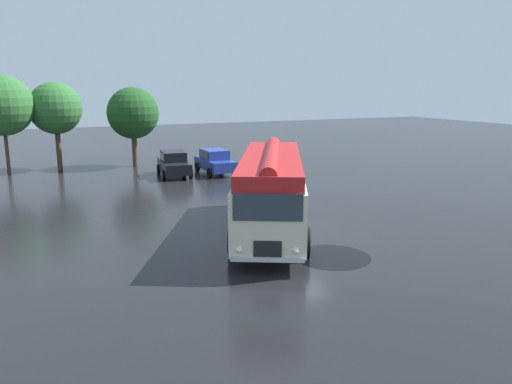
{
  "coord_description": "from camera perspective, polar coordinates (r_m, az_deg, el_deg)",
  "views": [
    {
      "loc": [
        -9.8,
        -17.4,
        5.98
      ],
      "look_at": [
        -0.82,
        2.05,
        1.4
      ],
      "focal_mm": 35.0,
      "sensor_mm": 36.0,
      "label": 1
    }
  ],
  "objects": [
    {
      "name": "car_near_left",
      "position": [
        34.11,
        -9.37,
        3.25
      ],
      "size": [
        2.32,
        4.37,
        1.66
      ],
      "color": "black",
      "rests_on": "ground"
    },
    {
      "name": "tree_centre",
      "position": [
        38.51,
        -13.82,
        8.74
      ],
      "size": [
        3.81,
        3.81,
        5.89
      ],
      "color": "#4C3823",
      "rests_on": "ground"
    },
    {
      "name": "tree_far_left",
      "position": [
        38.07,
        -27.12,
        8.74
      ],
      "size": [
        4.1,
        4.1,
        6.73
      ],
      "color": "#4C3823",
      "rests_on": "ground"
    },
    {
      "name": "tree_left_of_centre",
      "position": [
        38.72,
        -22.12,
        8.79
      ],
      "size": [
        3.69,
        3.69,
        6.25
      ],
      "color": "#4C3823",
      "rests_on": "ground"
    },
    {
      "name": "car_mid_left",
      "position": [
        34.7,
        -4.71,
        3.51
      ],
      "size": [
        1.97,
        4.2,
        1.66
      ],
      "color": "navy",
      "rests_on": "ground"
    },
    {
      "name": "ground_plane",
      "position": [
        20.85,
        4.42,
        -4.64
      ],
      "size": [
        120.0,
        120.0,
        0.0
      ],
      "primitive_type": "plane",
      "color": "black"
    },
    {
      "name": "puddle_patch",
      "position": [
        18.13,
        8.67,
        -7.32
      ],
      "size": [
        2.76,
        2.76,
        0.01
      ],
      "primitive_type": "cylinder",
      "color": "black",
      "rests_on": "ground"
    },
    {
      "name": "vintage_bus",
      "position": [
        20.47,
        1.76,
        0.55
      ],
      "size": [
        6.88,
        10.06,
        3.49
      ],
      "color": "beige",
      "rests_on": "ground"
    }
  ]
}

